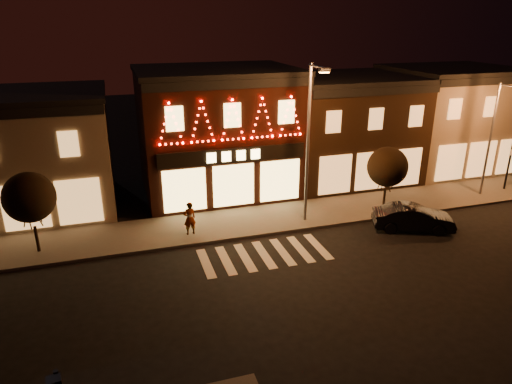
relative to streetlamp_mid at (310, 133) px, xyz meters
name	(u,v)px	position (x,y,z in m)	size (l,w,h in m)	color
ground	(293,297)	(-3.54, -6.85, -5.39)	(120.00, 120.00, 0.00)	black
sidewalk_far	(275,218)	(-1.54, 1.15, -5.32)	(44.00, 4.00, 0.15)	#47423D
building_left	(5,154)	(-16.54, 7.14, -1.73)	(12.20, 8.28, 7.30)	#7B6D57
building_pulp	(218,131)	(-3.54, 7.13, -1.23)	(10.20, 8.34, 8.30)	black
building_right_a	(345,128)	(5.96, 7.14, -1.63)	(9.20, 8.28, 7.50)	#352112
building_right_b	(448,118)	(14.96, 7.14, -1.48)	(9.20, 8.28, 7.80)	#7B6D57
streetlamp_mid	(310,133)	(0.00, 0.00, 0.00)	(0.57, 2.04, 8.93)	#59595E
streetlamp_right	(494,131)	(13.00, 0.47, -0.92)	(0.48, 1.69, 7.37)	#59595E
tree_left	(29,197)	(-14.45, 0.67, -2.31)	(2.50, 2.50, 4.19)	black
tree_right	(387,167)	(5.15, 0.09, -2.43)	(2.40, 2.40, 4.02)	black
dark_sedan	(413,218)	(5.40, -2.54, -4.66)	(1.54, 4.42, 1.46)	black
pedestrian	(190,218)	(-6.75, 0.35, -4.31)	(0.68, 0.45, 1.87)	gray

